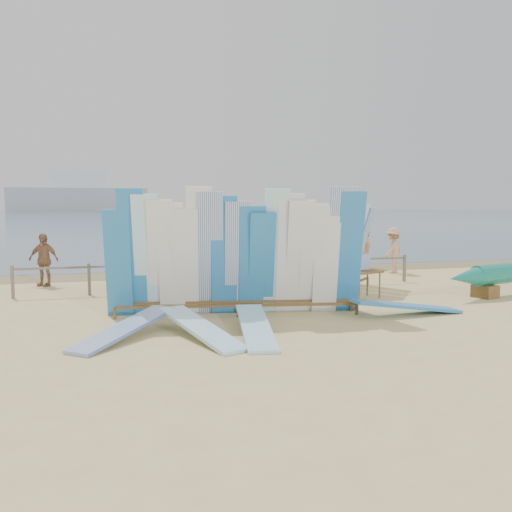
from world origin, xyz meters
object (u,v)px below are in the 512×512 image
object	(u,v)px
flat_board_a	(201,338)
side_surfboard_rack	(352,249)
stroller	(271,270)
beachgoer_extra_0	(393,250)
beachgoer_2	(193,262)
main_surfboard_rack	(238,258)
beachgoer_5	(284,251)
beachgoer_3	(156,254)
beachgoer_4	(239,257)
flat_board_e	(125,339)
vendor_table	(363,284)
flat_board_b	(255,336)
beachgoer_extra_1	(43,260)
beachgoer_9	(364,247)
beach_chair_right	(284,275)
flat_board_d	(406,315)
beachgoer_7	(281,256)

from	to	relation	value
flat_board_a	side_surfboard_rack	bearing A→B (deg)	23.44
flat_board_a	stroller	size ratio (longest dim) A/B	2.36
beachgoer_extra_0	beachgoer_2	world-z (taller)	beachgoer_extra_0
main_surfboard_rack	beachgoer_5	bearing A→B (deg)	73.31
beachgoer_3	beachgoer_4	distance (m)	2.75
flat_board_e	flat_board_a	distance (m)	1.44
vendor_table	flat_board_a	bearing A→B (deg)	-164.71
vendor_table	beachgoer_4	bearing A→B (deg)	104.47
flat_board_b	beachgoer_extra_1	size ratio (longest dim) A/B	1.62
side_surfboard_rack	vendor_table	bearing A→B (deg)	-150.61
flat_board_b	beachgoer_9	xyz separation A→B (m)	(7.18, 9.63, 0.85)
vendor_table	beach_chair_right	world-z (taller)	vendor_table
side_surfboard_rack	beachgoer_9	world-z (taller)	side_surfboard_rack
beachgoer_9	beachgoer_5	bearing A→B (deg)	-62.84
side_surfboard_rack	beach_chair_right	xyz separation A→B (m)	(-1.53, 1.86, -0.98)
flat_board_d	beach_chair_right	world-z (taller)	beach_chair_right
stroller	flat_board_e	bearing A→B (deg)	-132.50
main_surfboard_rack	flat_board_e	world-z (taller)	main_surfboard_rack
beachgoer_4	beachgoer_2	xyz separation A→B (m)	(-1.68, -0.91, -0.04)
beachgoer_extra_1	flat_board_e	bearing A→B (deg)	-49.17
beachgoer_extra_0	vendor_table	bearing A→B (deg)	18.19
beachgoer_extra_0	beachgoer_extra_1	bearing A→B (deg)	-34.80
beachgoer_extra_1	beachgoer_7	bearing A→B (deg)	20.73
beachgoer_5	beachgoer_extra_0	world-z (taller)	beachgoer_5
beachgoer_extra_1	beachgoer_extra_0	size ratio (longest dim) A/B	0.98
flat_board_b	beachgoer_4	bearing A→B (deg)	87.80
stroller	beachgoer_extra_1	xyz separation A→B (m)	(-6.97, 1.58, 0.37)
beachgoer_extra_1	beach_chair_right	bearing A→B (deg)	14.74
beachgoer_9	beachgoer_4	distance (m)	6.15
flat_board_d	beachgoer_7	size ratio (longest dim) A/B	1.69
flat_board_a	beachgoer_9	bearing A→B (deg)	31.25
flat_board_b	beachgoer_extra_0	distance (m)	11.01
main_surfboard_rack	side_surfboard_rack	world-z (taller)	main_surfboard_rack
beachgoer_3	beachgoer_extra_1	size ratio (longest dim) A/B	1.11
side_surfboard_rack	beachgoer_9	bearing A→B (deg)	13.16
vendor_table	flat_board_d	world-z (taller)	vendor_table
beachgoer_extra_0	beachgoer_3	bearing A→B (deg)	-35.25
stroller	beachgoer_5	distance (m)	2.38
flat_board_d	beachgoer_4	xyz separation A→B (m)	(-2.45, 6.37, 0.83)
main_surfboard_rack	flat_board_a	world-z (taller)	main_surfboard_rack
beach_chair_right	beachgoer_5	xyz separation A→B (m)	(0.59, 1.76, 0.66)
beachgoer_extra_1	beachgoer_4	bearing A→B (deg)	18.33
main_surfboard_rack	beachgoer_4	xyz separation A→B (m)	(1.33, 5.35, -0.51)
flat_board_e	beach_chair_right	bearing A→B (deg)	89.87
flat_board_b	beachgoer_7	world-z (taller)	beachgoer_7
beachgoer_2	beachgoer_3	bearing A→B (deg)	169.50
stroller	beachgoer_7	bearing A→B (deg)	52.21
flat_board_e	beachgoer_extra_1	world-z (taller)	beachgoer_extra_1
side_surfboard_rack	beachgoer_3	size ratio (longest dim) A/B	1.44
beachgoer_2	beachgoer_9	bearing A→B (deg)	71.73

